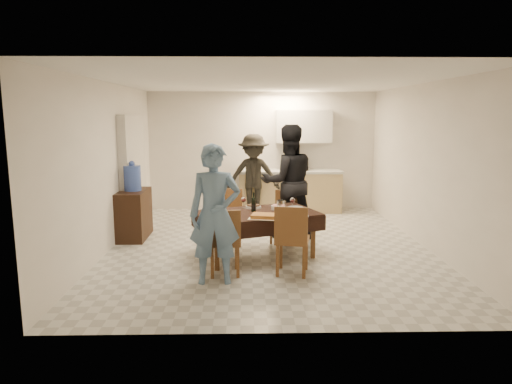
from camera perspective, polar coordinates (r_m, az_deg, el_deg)
The scene contains 33 objects.
floor at distance 7.45m, azimuth 1.53°, elevation -6.74°, with size 5.00×6.00×0.02m, color silver.
ceiling at distance 7.16m, azimuth 1.62°, elevation 13.64°, with size 5.00×6.00×0.02m, color white.
wall_back at distance 10.17m, azimuth 0.74°, elevation 5.12°, with size 5.00×0.02×2.60m, color silver.
wall_front at distance 4.23m, azimuth 3.56°, elevation -1.26°, with size 5.00×0.02×2.60m, color silver.
wall_left at distance 7.50m, azimuth -17.92°, elevation 3.05°, with size 0.02×6.00×2.60m, color silver.
wall_right at distance 7.73m, azimuth 20.45°, elevation 3.09°, with size 0.02×6.00×2.60m, color silver.
stub_partition at distance 8.65m, azimuth -15.08°, elevation 2.34°, with size 0.15×1.40×2.10m, color beige.
kitchen_base_cabinet at distance 10.00m, azimuth 4.23°, elevation -0.00°, with size 2.20×0.60×0.86m, color tan.
kitchen_worktop at distance 9.94m, azimuth 4.26°, elevation 2.59°, with size 2.24×0.64×0.05m, color #B2B2AE.
upper_cabinet at distance 10.04m, azimuth 5.98°, elevation 8.16°, with size 1.20×0.34×0.70m, color silver.
dining_table at distance 6.75m, azimuth 0.14°, elevation -2.80°, with size 1.97×1.55×0.68m.
chair_near_left at distance 5.96m, azimuth -4.01°, elevation -5.42°, with size 0.44×0.44×0.49m.
chair_near_right at distance 5.98m, azimuth 4.66°, elevation -5.14°, with size 0.51×0.51×0.51m.
chair_far_left at distance 7.43m, azimuth -3.47°, elevation -2.51°, with size 0.46×0.46×0.48m.
chair_far_right at distance 7.45m, azimuth 3.47°, elevation -2.60°, with size 0.51×0.52×0.46m.
console at distance 8.10m, azimuth -15.00°, elevation -2.71°, with size 0.45×0.89×0.83m, color black.
water_jug at distance 8.00m, azimuth -15.19°, elevation 1.69°, with size 0.29×0.29×0.43m, color #4363CD.
wine_bottle at distance 6.76m, azimuth -0.30°, elevation -1.26°, with size 0.07×0.07×0.29m, color black, non-canonical shape.
water_pitcher at distance 6.69m, azimuth 3.14°, elevation -1.82°, with size 0.12×0.12×0.19m, color white.
savoury_tart at distance 6.37m, azimuth 1.12°, elevation -3.02°, with size 0.43×0.32×0.05m, color #B38034.
salad_bowl at distance 6.93m, azimuth 2.58°, elevation -1.96°, with size 0.16×0.16×0.06m, color white.
mushroom_dish at distance 7.01m, azimuth -0.33°, elevation -1.91°, with size 0.21×0.21×0.04m, color white.
wine_glass_a at distance 6.49m, azimuth -4.67°, elevation -2.21°, with size 0.08×0.08×0.19m, color white, non-canonical shape.
wine_glass_b at distance 7.00m, azimuth 4.59°, elevation -1.37°, with size 0.08×0.08×0.18m, color white, non-canonical shape.
wine_glass_c at distance 7.02m, azimuth -1.56°, elevation -1.29°, with size 0.08×0.08×0.19m, color white, non-canonical shape.
plate_near_left at distance 6.46m, azimuth -5.13°, elevation -3.06°, with size 0.25×0.25×0.01m, color white.
plate_near_right at distance 6.49m, azimuth 5.51°, elevation -3.00°, with size 0.25×0.25×0.01m, color white.
plate_far_left at distance 7.05m, azimuth -4.81°, elevation -1.99°, with size 0.25×0.25×0.01m, color white.
plate_far_right at distance 7.07m, azimuth 4.94°, elevation -1.95°, with size 0.24×0.24×0.01m, color white.
microwave at distance 9.93m, azimuth 5.02°, elevation 3.51°, with size 0.50×0.34×0.27m, color silver.
person_near at distance 5.69m, azimuth -5.16°, elevation -2.81°, with size 0.64×0.42×1.75m, color #5E80A7.
person_far at distance 7.76m, azimuth 4.01°, elevation 1.24°, with size 0.94×0.74×1.94m, color black.
person_kitchen at distance 9.45m, azimuth -0.32°, elevation 2.07°, with size 1.11×0.64×1.71m, color black.
Camera 1 is at (-0.35, -7.14, 2.10)m, focal length 32.00 mm.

